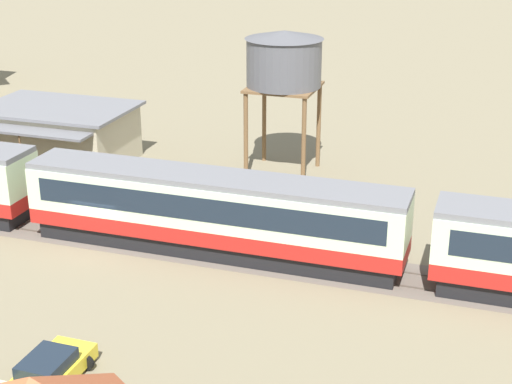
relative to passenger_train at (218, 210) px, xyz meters
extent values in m
plane|color=#7A7056|center=(-6.22, -0.81, -2.31)|extent=(600.00, 600.00, 0.00)
cylinder|color=black|center=(13.98, -0.72, -1.86)|extent=(0.90, 0.18, 0.90)
cylinder|color=black|center=(13.98, 0.72, -1.86)|extent=(0.90, 0.18, 0.90)
cube|color=#AD1E19|center=(-0.26, 0.00, -1.01)|extent=(19.53, 2.96, 0.80)
cube|color=beige|center=(-0.26, 0.00, 0.47)|extent=(19.53, 2.96, 2.17)
cube|color=#192330|center=(-0.26, 0.00, 0.58)|extent=(17.97, 3.00, 1.22)
cube|color=slate|center=(-0.26, 0.00, 1.71)|extent=(19.53, 2.78, 0.30)
cube|color=black|center=(-0.26, 0.00, -1.85)|extent=(18.75, 2.55, 0.88)
cylinder|color=black|center=(6.18, -0.72, -1.86)|extent=(0.90, 0.18, 0.90)
cylinder|color=black|center=(6.18, 0.72, -1.86)|extent=(0.90, 0.18, 0.90)
cylinder|color=black|center=(-6.71, -0.72, -1.86)|extent=(0.90, 0.18, 0.90)
cylinder|color=black|center=(-6.71, 0.72, -1.86)|extent=(0.90, 0.18, 0.90)
cube|color=#665B51|center=(2.29, 0.00, -2.31)|extent=(102.67, 3.60, 0.01)
cube|color=#4C4238|center=(2.29, -0.72, -2.29)|extent=(102.67, 0.12, 0.04)
cube|color=#4C4238|center=(2.29, 0.72, -2.29)|extent=(102.67, 0.12, 0.04)
cube|color=#BCB293|center=(-15.25, 9.98, -0.49)|extent=(9.21, 6.06, 3.65)
cube|color=slate|center=(-15.25, 9.98, 1.44)|extent=(9.95, 6.55, 0.20)
cube|color=slate|center=(-15.25, 6.15, 0.94)|extent=(8.84, 1.60, 0.16)
cylinder|color=brown|center=(-15.25, 5.55, -0.73)|extent=(0.14, 0.14, 3.17)
cylinder|color=brown|center=(1.52, 14.56, 0.48)|extent=(0.28, 0.28, 5.59)
cylinder|color=brown|center=(-2.24, 14.56, 0.48)|extent=(0.28, 0.28, 5.59)
cylinder|color=brown|center=(1.52, 10.80, 0.48)|extent=(0.28, 0.28, 5.59)
cylinder|color=brown|center=(-2.24, 10.80, 0.48)|extent=(0.28, 0.28, 5.59)
cube|color=brown|center=(-0.36, 12.68, 3.36)|extent=(4.26, 4.26, 0.16)
cylinder|color=#56565B|center=(-0.36, 12.68, 4.92)|extent=(4.68, 4.68, 2.97)
cone|color=#56565B|center=(-0.36, 12.68, 6.66)|extent=(4.92, 4.92, 0.50)
cube|color=yellow|center=(-1.89, -12.65, -1.85)|extent=(1.80, 4.07, 0.58)
cube|color=#192330|center=(-1.89, -12.78, -1.31)|extent=(1.54, 2.04, 0.49)
cylinder|color=black|center=(-1.09, -11.40, -2.00)|extent=(0.62, 0.20, 0.62)
cylinder|color=black|center=(-2.67, -11.39, -2.00)|extent=(0.62, 0.20, 0.62)
camera|label=1|loc=(13.24, -33.73, 15.07)|focal=55.00mm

